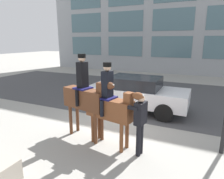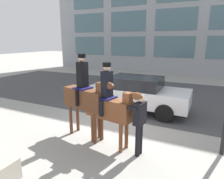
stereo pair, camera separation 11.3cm
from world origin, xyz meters
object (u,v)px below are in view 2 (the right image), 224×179
(street_car_near_lane, at_px, (137,93))
(mounted_horse_companion, at_px, (110,106))
(mounted_horse_lead, at_px, (86,96))
(pedestrian_bystander, at_px, (139,120))

(street_car_near_lane, bearing_deg, mounted_horse_companion, -85.18)
(mounted_horse_lead, distance_m, mounted_horse_companion, 0.95)
(pedestrian_bystander, height_order, street_car_near_lane, pedestrian_bystander)
(mounted_horse_companion, bearing_deg, pedestrian_bystander, 1.54)
(pedestrian_bystander, bearing_deg, mounted_horse_lead, -0.21)
(mounted_horse_companion, distance_m, pedestrian_bystander, 0.98)
(mounted_horse_lead, height_order, street_car_near_lane, mounted_horse_lead)
(mounted_horse_companion, xyz_separation_m, pedestrian_bystander, (0.94, -0.14, -0.23))
(mounted_horse_companion, bearing_deg, mounted_horse_lead, -178.39)
(mounted_horse_companion, bearing_deg, street_car_near_lane, 105.08)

